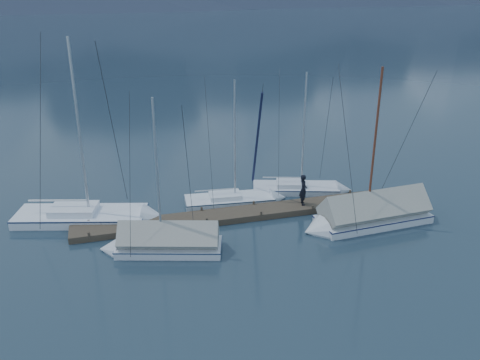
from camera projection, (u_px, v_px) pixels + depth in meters
name	position (u px, v px, depth m)	size (l,w,h in m)	color
ground	(250.00, 233.00, 26.18)	(1000.00, 1000.00, 0.00)	#162531
dock	(240.00, 215.00, 27.92)	(18.00, 1.50, 0.54)	#382D23
mooring_posts	(231.00, 212.00, 27.71)	(15.12, 1.52, 0.35)	#382D23
sailboat_open_left	(100.00, 217.00, 27.49)	(8.38, 4.24, 10.67)	white
sailboat_open_mid	(242.00, 200.00, 29.77)	(6.11, 2.57, 7.92)	silver
sailboat_open_right	(308.00, 189.00, 31.24)	(6.31, 3.37, 8.03)	silver
sailboat_covered_near	(365.00, 217.00, 26.96)	(7.26, 3.08, 9.27)	silver
sailboat_covered_far	(159.00, 244.00, 24.35)	(6.16, 3.31, 8.28)	silver
person	(303.00, 190.00, 28.40)	(0.65, 0.42, 1.77)	black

